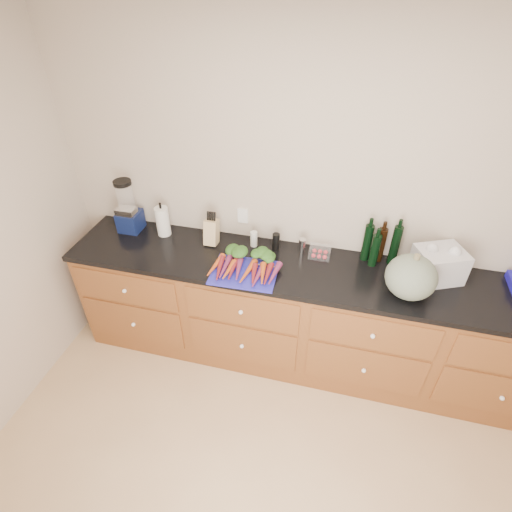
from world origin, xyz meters
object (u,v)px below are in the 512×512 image
(squash, at_px, (411,277))
(paper_towel, at_px, (163,221))
(knife_block, at_px, (211,232))
(tomato_box, at_px, (320,252))
(carrots, at_px, (246,265))
(cutting_board, at_px, (244,273))
(blender_appliance, at_px, (128,209))

(squash, bearing_deg, paper_towel, 171.74)
(knife_block, bearing_deg, tomato_box, 2.09)
(carrots, bearing_deg, tomato_box, 30.51)
(cutting_board, distance_m, carrots, 0.06)
(cutting_board, xyz_separation_m, carrots, (-0.00, 0.05, 0.03))
(tomato_box, bearing_deg, paper_towel, -179.53)
(squash, height_order, knife_block, squash)
(tomato_box, bearing_deg, carrots, -149.49)
(blender_appliance, bearing_deg, paper_towel, 0.47)
(cutting_board, height_order, tomato_box, tomato_box)
(carrots, relative_size, tomato_box, 3.06)
(tomato_box, bearing_deg, cutting_board, -145.65)
(paper_towel, bearing_deg, blender_appliance, -179.53)
(squash, height_order, blender_appliance, blender_appliance)
(carrots, relative_size, blender_appliance, 1.10)
(blender_appliance, bearing_deg, tomato_box, 0.47)
(squash, bearing_deg, knife_block, 170.21)
(carrots, bearing_deg, cutting_board, -90.00)
(knife_block, bearing_deg, blender_appliance, 178.54)
(blender_appliance, distance_m, knife_block, 0.70)
(cutting_board, bearing_deg, squash, 2.86)
(squash, relative_size, blender_appliance, 0.75)
(tomato_box, bearing_deg, squash, -24.66)
(blender_appliance, bearing_deg, cutting_board, -17.11)
(cutting_board, distance_m, blender_appliance, 1.10)
(blender_appliance, distance_m, tomato_box, 1.52)
(knife_block, bearing_deg, cutting_board, -41.37)
(knife_block, height_order, tomato_box, knife_block)
(cutting_board, bearing_deg, carrots, 90.00)
(paper_towel, relative_size, knife_block, 1.22)
(carrots, xyz_separation_m, squash, (1.08, 0.01, 0.11))
(knife_block, bearing_deg, squash, -9.79)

